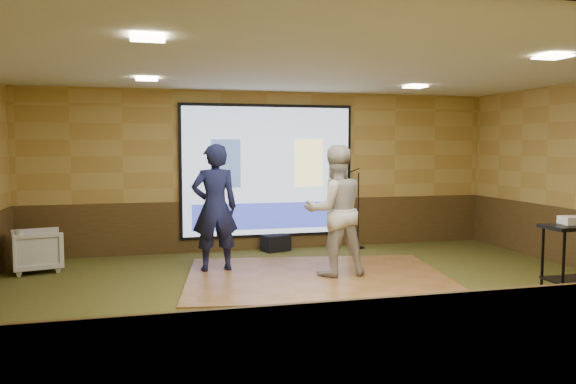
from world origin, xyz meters
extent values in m
plane|color=#2B3719|center=(0.00, 0.00, 0.00)|extent=(9.00, 9.00, 0.00)
cube|color=#B19349|center=(0.00, 3.50, 1.50)|extent=(9.00, 0.04, 3.00)
cube|color=#B19349|center=(0.00, -3.50, 1.50)|extent=(9.00, 0.04, 3.00)
cube|color=silver|center=(0.00, 0.00, 3.00)|extent=(9.00, 7.00, 0.04)
cube|color=#432C16|center=(0.00, 3.48, 0.47)|extent=(9.00, 0.04, 0.95)
cube|color=#432C16|center=(0.00, -3.48, 0.47)|extent=(9.00, 0.04, 0.95)
cube|color=black|center=(0.00, 3.45, 1.50)|extent=(3.32, 0.03, 2.52)
cube|color=silver|center=(0.00, 3.42, 1.50)|extent=(3.20, 0.02, 2.40)
cube|color=#3B5382|center=(-0.80, 3.40, 1.65)|extent=(0.55, 0.01, 0.90)
cube|color=#FFF093|center=(0.80, 3.40, 1.65)|extent=(0.55, 0.01, 0.90)
cube|color=#303EB4|center=(0.00, 3.40, 0.65)|extent=(2.88, 0.01, 0.50)
cube|color=beige|center=(-2.20, 1.80, 2.97)|extent=(0.32, 0.32, 0.02)
cube|color=beige|center=(2.20, 1.80, 2.97)|extent=(0.32, 0.32, 0.02)
cube|color=beige|center=(-2.20, -1.50, 2.97)|extent=(0.32, 0.32, 0.02)
cube|color=beige|center=(2.20, -1.50, 2.97)|extent=(0.32, 0.32, 0.02)
cube|color=#915E35|center=(0.22, 0.99, 0.01)|extent=(4.28, 3.51, 0.03)
imported|color=#14183F|center=(-1.21, 1.77, 1.02)|extent=(0.75, 0.52, 1.98)
imported|color=beige|center=(0.50, 0.99, 1.01)|extent=(0.97, 0.77, 1.96)
cylinder|color=black|center=(2.81, -1.09, 0.45)|extent=(0.04, 0.04, 0.91)
cylinder|color=black|center=(2.81, -0.70, 0.45)|extent=(0.04, 0.04, 0.91)
cube|color=white|center=(3.16, -0.83, 1.01)|extent=(0.34, 0.30, 0.10)
cylinder|color=black|center=(1.72, 3.15, 0.01)|extent=(0.25, 0.25, 0.02)
cylinder|color=black|center=(1.72, 3.15, 0.73)|extent=(0.02, 0.02, 1.46)
cylinder|color=black|center=(1.51, 3.15, 1.46)|extent=(0.46, 0.02, 0.18)
cylinder|color=black|center=(1.29, 3.15, 1.54)|extent=(0.11, 0.05, 0.08)
imported|color=gray|center=(-3.92, 2.48, 0.33)|extent=(0.88, 0.87, 0.67)
cube|color=black|center=(0.11, 3.24, 0.15)|extent=(0.57, 0.47, 0.30)
camera|label=1|loc=(-2.24, -6.95, 1.98)|focal=35.00mm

